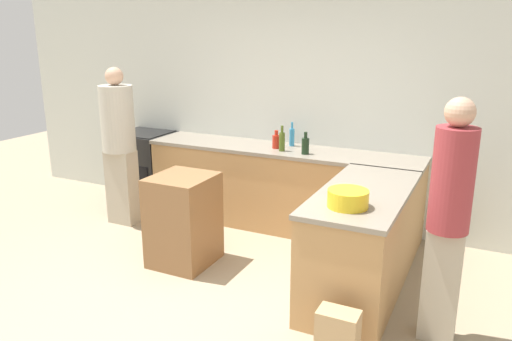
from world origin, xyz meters
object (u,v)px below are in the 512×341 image
at_px(hot_sauce_bottle, 276,141).
at_px(wine_bottle_dark, 305,145).
at_px(person_at_peninsula, 449,212).
at_px(olive_oil_bottle, 282,141).
at_px(person_by_range, 119,141).
at_px(dish_soap_bottle, 292,137).
at_px(mixing_bowl, 348,198).
at_px(range_oven, 145,168).
at_px(paper_bag, 338,337).
at_px(island_table, 184,220).

relative_size(hot_sauce_bottle, wine_bottle_dark, 0.85).
bearing_deg(person_at_peninsula, olive_oil_bottle, 142.89).
distance_m(hot_sauce_bottle, person_by_range, 1.79).
bearing_deg(dish_soap_bottle, mixing_bowl, -56.36).
xyz_separation_m(range_oven, mixing_bowl, (3.12, -1.55, 0.53)).
distance_m(dish_soap_bottle, paper_bag, 2.72).
height_order(mixing_bowl, paper_bag, mixing_bowl).
relative_size(olive_oil_bottle, person_at_peninsula, 0.16).
bearing_deg(range_oven, dish_soap_bottle, 4.54).
relative_size(island_table, person_by_range, 0.48).
relative_size(hot_sauce_bottle, dish_soap_bottle, 0.74).
distance_m(mixing_bowl, hot_sauce_bottle, 1.97).
height_order(range_oven, person_by_range, person_by_range).
height_order(wine_bottle_dark, person_by_range, person_by_range).
bearing_deg(olive_oil_bottle, dish_soap_bottle, 89.17).
height_order(range_oven, paper_bag, range_oven).
distance_m(hot_sauce_bottle, person_at_peninsula, 2.46).
height_order(range_oven, wine_bottle_dark, wine_bottle_dark).
relative_size(mixing_bowl, paper_bag, 0.80).
xyz_separation_m(hot_sauce_bottle, person_at_peninsula, (1.95, -1.49, -0.02)).
xyz_separation_m(island_table, wine_bottle_dark, (0.81, 1.13, 0.58)).
distance_m(range_oven, paper_bag, 3.88).
relative_size(island_table, olive_oil_bottle, 3.14).
height_order(hot_sauce_bottle, dish_soap_bottle, dish_soap_bottle).
relative_size(hot_sauce_bottle, paper_bag, 0.53).
height_order(range_oven, island_table, range_oven).
distance_m(mixing_bowl, wine_bottle_dark, 1.66).
bearing_deg(person_at_peninsula, hot_sauce_bottle, 142.65).
bearing_deg(hot_sauce_bottle, paper_bag, -56.47).
xyz_separation_m(island_table, olive_oil_bottle, (0.53, 1.15, 0.60)).
xyz_separation_m(hot_sauce_bottle, wine_bottle_dark, (0.39, -0.11, 0.01)).
xyz_separation_m(person_by_range, person_at_peninsula, (3.61, -0.82, 0.01)).
relative_size(dish_soap_bottle, olive_oil_bottle, 0.97).
distance_m(range_oven, island_table, 1.92).
bearing_deg(range_oven, hot_sauce_bottle, -0.81).
bearing_deg(wine_bottle_dark, olive_oil_bottle, 176.03).
distance_m(hot_sauce_bottle, paper_bag, 2.62).
distance_m(range_oven, person_by_range, 0.89).
bearing_deg(person_by_range, person_at_peninsula, -12.85).
distance_m(mixing_bowl, person_by_range, 3.04).
height_order(mixing_bowl, person_at_peninsula, person_at_peninsula).
bearing_deg(person_at_peninsula, mixing_bowl, -177.08).
distance_m(mixing_bowl, person_at_peninsula, 0.70).
height_order(range_oven, olive_oil_bottle, olive_oil_bottle).
bearing_deg(person_by_range, hot_sauce_bottle, 21.87).
xyz_separation_m(range_oven, paper_bag, (3.24, -2.10, -0.28)).
bearing_deg(hot_sauce_bottle, island_table, -108.74).
height_order(range_oven, hot_sauce_bottle, hot_sauce_bottle).
bearing_deg(olive_oil_bottle, range_oven, 176.49).
height_order(island_table, person_by_range, person_by_range).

